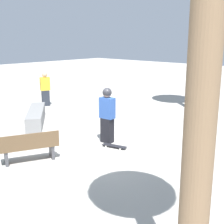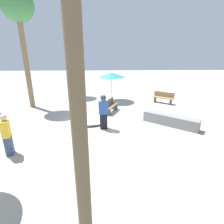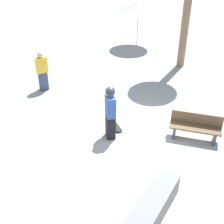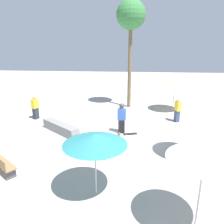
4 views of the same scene
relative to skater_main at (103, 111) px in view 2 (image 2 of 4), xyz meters
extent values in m
plane|color=#ADA8A0|center=(-0.62, -0.10, -0.97)|extent=(60.00, 60.00, 0.00)
cube|color=black|center=(0.00, 0.00, -0.57)|extent=(0.29, 0.39, 0.82)
cube|color=#2D519E|center=(0.00, 0.00, 0.18)|extent=(0.30, 0.50, 0.67)
sphere|color=tan|center=(0.00, 0.00, 0.65)|extent=(0.27, 0.27, 0.27)
sphere|color=#2D2D33|center=(0.00, 0.00, 0.68)|extent=(0.30, 0.30, 0.30)
cube|color=black|center=(-0.24, -0.53, -0.91)|extent=(0.40, 0.82, 0.02)
cylinder|color=silver|center=(-0.09, -0.75, -0.95)|extent=(0.04, 0.06, 0.05)
cylinder|color=silver|center=(-0.26, -0.79, -0.95)|extent=(0.04, 0.06, 0.05)
cylinder|color=silver|center=(-0.22, -0.27, -0.95)|extent=(0.04, 0.06, 0.05)
cylinder|color=silver|center=(-0.38, -0.31, -0.95)|extent=(0.04, 0.06, 0.05)
cube|color=gray|center=(-0.30, 3.60, -0.69)|extent=(2.26, 2.66, 0.57)
cube|color=#47474C|center=(-3.20, 0.75, -0.77)|extent=(0.23, 0.39, 0.40)
cube|color=#47474C|center=(-2.06, 0.24, -0.77)|extent=(0.23, 0.39, 0.40)
cube|color=brown|center=(-2.63, 0.49, -0.55)|extent=(1.64, 1.05, 0.05)
cube|color=brown|center=(-2.71, 0.31, -0.32)|extent=(1.48, 0.68, 0.40)
cube|color=#47474C|center=(-4.27, 5.06, -0.77)|extent=(0.36, 0.30, 0.40)
cube|color=#47474C|center=(-5.02, 4.07, -0.77)|extent=(0.36, 0.30, 0.40)
cube|color=#9E754C|center=(-4.64, 4.57, -0.55)|extent=(1.32, 1.54, 0.05)
cube|color=#9E754C|center=(-4.80, 4.69, -0.32)|extent=(1.00, 1.30, 0.40)
cylinder|color=#B7B7BC|center=(-6.83, -2.47, 0.26)|extent=(0.05, 0.05, 2.46)
cone|color=white|center=(-6.83, -2.47, 1.43)|extent=(1.97, 1.97, 0.36)
cylinder|color=#B7B7BC|center=(-5.58, 0.60, 0.10)|extent=(0.05, 0.05, 2.14)
cone|color=teal|center=(-5.58, 0.60, 1.11)|extent=(2.15, 2.15, 0.37)
cylinder|color=brown|center=(5.66, -0.32, 2.43)|extent=(0.28, 0.28, 6.80)
cylinder|color=#896B4C|center=(-4.05, -5.22, 2.13)|extent=(0.35, 0.35, 6.21)
sphere|color=#428447|center=(-4.05, -5.22, 5.53)|extent=(1.98, 1.98, 1.98)
cube|color=#38476B|center=(2.29, -3.62, -0.59)|extent=(0.41, 0.35, 0.77)
cube|color=yellow|center=(2.29, -3.62, 0.11)|extent=(0.51, 0.38, 0.63)
sphere|color=beige|center=(2.29, -3.62, 0.55)|extent=(0.25, 0.25, 0.25)
camera|label=1|loc=(-7.07, -6.71, 2.40)|focal=50.00mm
camera|label=2|loc=(8.36, 0.13, 2.80)|focal=28.00mm
camera|label=3|loc=(1.03, 8.09, 5.06)|focal=50.00mm
camera|label=4|loc=(-12.02, -0.56, 4.08)|focal=35.00mm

